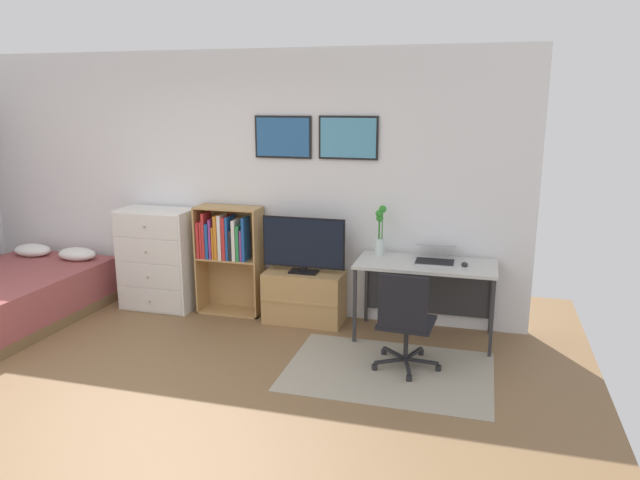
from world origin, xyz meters
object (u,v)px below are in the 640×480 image
Objects in this scene: dresser at (158,259)px; office_chair at (405,319)px; bed at (9,297)px; television at (303,245)px; desk at (426,274)px; laptop at (435,254)px; computer_mouse at (465,264)px; tv_stand at (304,297)px; bookshelf at (227,248)px; bamboo_vase at (380,232)px.

dresser is 1.26× the size of office_chair.
dresser reaches higher than bed.
television reaches higher than desk.
laptop reaches higher than bed.
computer_mouse is (0.43, 0.74, 0.30)m from office_chair.
tv_stand is 0.62× the size of desk.
computer_mouse is at bearing -3.64° from television.
bed is 1.55× the size of desk.
laptop is at bearing 11.41° from bed.
desk is at bearing -0.23° from dresser.
bamboo_vase is at bearing 0.73° from bookshelf.
computer_mouse is at bearing 9.48° from bed.
bed is 1.52m from dresser.
bookshelf is 2.19m from office_chair.
television is 1.29m from laptop.
bookshelf is at bearing 177.57° from laptop.
office_chair is 8.27× the size of computer_mouse.
dresser reaches higher than desk.
television is at bearing 147.40° from office_chair.
office_chair is (1.13, -0.84, -0.35)m from television.
bed is 1.83× the size of dresser.
tv_stand is 1.64m from computer_mouse.
bookshelf reaches higher than desk.
bookshelf is 2.07m from desk.
bamboo_vase reaches higher than office_chair.
dresser is at bearing 178.09° from computer_mouse.
computer_mouse reaches higher than bed.
bookshelf is at bearing 178.08° from desk.
dresser is 1.36× the size of tv_stand.
office_chair reaches higher than bed.
tv_stand is 1.03m from bamboo_vase.
bed is 1.74× the size of bookshelf.
laptop reaches higher than computer_mouse.
bookshelf is 1.32× the size of office_chair.
bookshelf is 2.33× the size of bamboo_vase.
television reaches higher than bed.
bamboo_vase is (-0.38, 0.93, 0.51)m from office_chair.
computer_mouse is at bearing 63.89° from office_chair.
television is 1.73× the size of bamboo_vase.
bookshelf is (0.79, 0.06, 0.16)m from dresser.
bookshelf is 1.62m from bamboo_vase.
bookshelf is (2.07, 0.82, 0.45)m from bed.
office_chair is at bearing -101.63° from laptop.
television reaches higher than tv_stand.
laptop is (2.93, -0.00, 0.26)m from dresser.
bookshelf is at bearing -179.27° from bamboo_vase.
bookshelf reaches higher than laptop.
bamboo_vase is (0.75, 0.06, 0.70)m from tv_stand.
tv_stand is 1.96× the size of laptop.
dresser is at bearing 179.75° from television.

